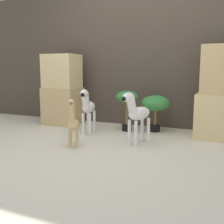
% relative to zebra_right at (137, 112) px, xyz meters
% --- Properties ---
extents(ground_plane, '(14.00, 14.00, 0.00)m').
position_rel_zebra_right_xyz_m(ground_plane, '(-0.31, -0.49, -0.39)').
color(ground_plane, beige).
extents(wall_back, '(6.40, 0.08, 2.20)m').
position_rel_zebra_right_xyz_m(wall_back, '(-0.31, 1.13, 0.71)').
color(wall_back, '#473D33').
rests_on(wall_back, ground_plane).
extents(rock_pillar_left, '(0.57, 0.45, 1.13)m').
position_rel_zebra_right_xyz_m(rock_pillar_left, '(-1.50, 0.70, 0.16)').
color(rock_pillar_left, tan).
rests_on(rock_pillar_left, ground_plane).
extents(rock_pillar_right, '(0.57, 0.45, 1.20)m').
position_rel_zebra_right_xyz_m(rock_pillar_right, '(0.88, 0.70, 0.16)').
color(rock_pillar_right, '#DBC184').
rests_on(rock_pillar_right, ground_plane).
extents(zebra_right, '(0.28, 0.51, 0.64)m').
position_rel_zebra_right_xyz_m(zebra_right, '(0.00, 0.00, 0.00)').
color(zebra_right, white).
rests_on(zebra_right, ground_plane).
extents(zebra_left, '(0.24, 0.51, 0.64)m').
position_rel_zebra_right_xyz_m(zebra_left, '(-0.78, 0.24, 0.00)').
color(zebra_left, white).
rests_on(zebra_left, ground_plane).
extents(giraffe_figurine, '(0.26, 0.38, 0.57)m').
position_rel_zebra_right_xyz_m(giraffe_figurine, '(-0.65, -0.37, -0.11)').
color(giraffe_figurine, tan).
rests_on(giraffe_figurine, ground_plane).
extents(potted_palm_front, '(0.32, 0.32, 0.59)m').
position_rel_zebra_right_xyz_m(potted_palm_front, '(-0.36, 0.64, 0.06)').
color(potted_palm_front, black).
rests_on(potted_palm_front, ground_plane).
extents(potted_palm_back, '(0.41, 0.41, 0.53)m').
position_rel_zebra_right_xyz_m(potted_palm_back, '(0.03, 0.77, 0.00)').
color(potted_palm_back, black).
rests_on(potted_palm_back, ground_plane).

